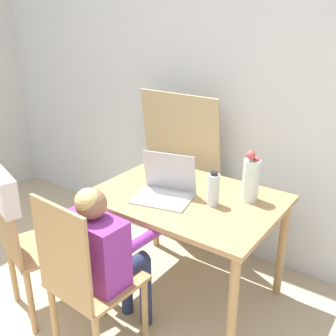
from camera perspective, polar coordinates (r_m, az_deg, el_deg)
name	(u,v)px	position (r m, az deg, el deg)	size (l,w,h in m)	color
wall_back	(214,84)	(2.85, 6.67, 12.00)	(6.40, 0.05, 2.50)	silver
dining_table	(187,209)	(2.39, 2.72, -5.97)	(1.09, 0.78, 0.70)	tan
chair_occupied	(86,281)	(2.07, -11.88, -15.70)	(0.42, 0.42, 0.95)	tan
chair_spare	(19,221)	(2.36, -20.75, -7.26)	(0.51, 0.53, 0.96)	tan
person_seated	(104,249)	(2.07, -9.33, -11.54)	(0.37, 0.44, 0.96)	purple
laptop	(166,187)	(2.31, -0.33, -2.79)	(0.38, 0.33, 0.26)	#B2B2B7
flower_vase	(251,178)	(2.29, 11.94, -1.49)	(0.10, 0.10, 0.31)	silver
water_bottle	(213,189)	(2.21, 6.61, -3.10)	(0.07, 0.07, 0.20)	silver
cardboard_panel	(183,171)	(2.98, 2.17, -0.40)	(0.65, 0.18, 1.20)	tan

